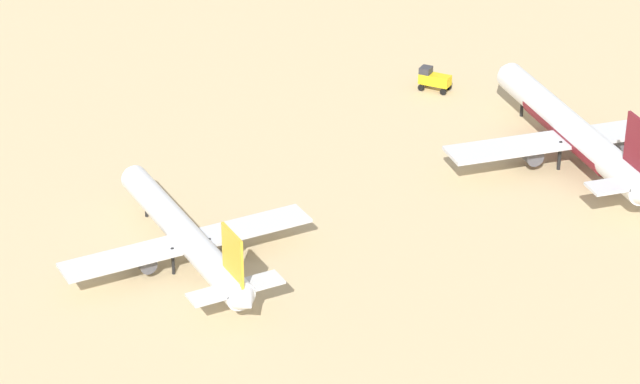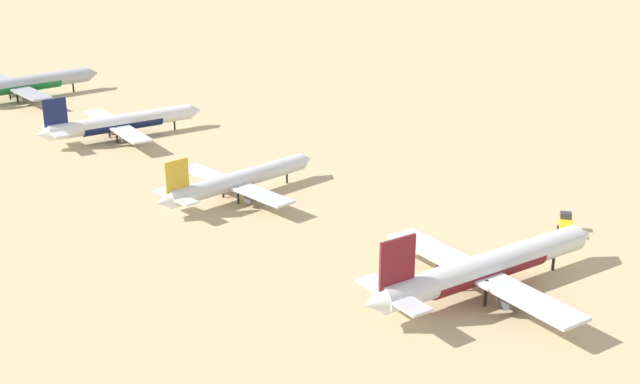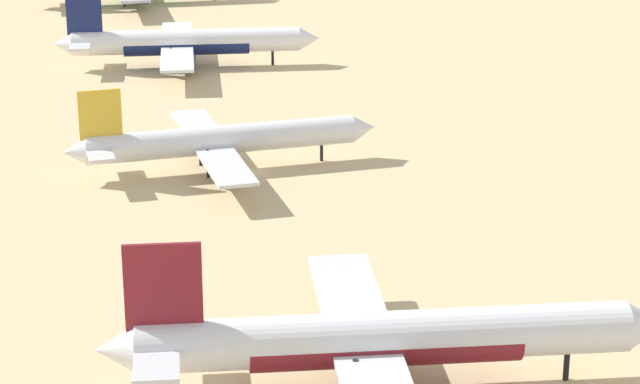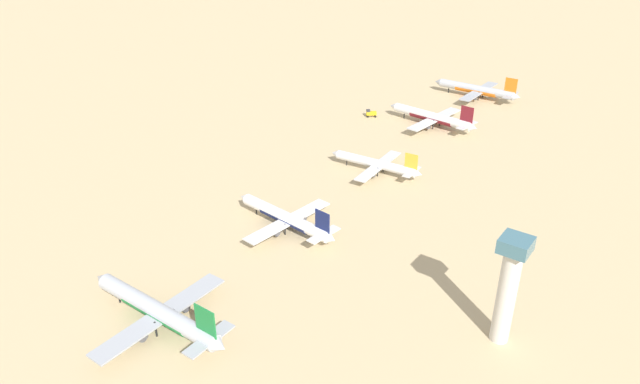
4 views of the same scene
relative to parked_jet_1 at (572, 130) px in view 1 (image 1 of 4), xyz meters
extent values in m
plane|color=tan|center=(-1.53, 60.98, -4.79)|extent=(1800.00, 1800.00, 0.00)
cylinder|color=silver|center=(0.39, -0.04, 0.19)|extent=(42.94, 9.21, 4.51)
cone|color=silver|center=(23.50, -2.62, 0.19)|extent=(4.26, 4.81, 4.42)
cube|color=maroon|center=(-18.23, 2.03, 5.47)|extent=(6.53, 1.14, 8.30)
cube|color=silver|center=(-18.94, 2.11, 0.64)|extent=(5.35, 14.57, 0.43)
cube|color=silver|center=(-1.38, 0.15, -0.60)|extent=(10.37, 40.74, 0.53)
cylinder|color=#4C4C54|center=(0.36, 7.12, -2.23)|extent=(5.25, 3.26, 2.73)
cylinder|color=#4C4C54|center=(-1.22, -7.03, -2.23)|extent=(5.25, 3.26, 2.73)
cylinder|color=black|center=(16.52, -1.84, -2.53)|extent=(0.52, 0.52, 4.53)
cylinder|color=black|center=(-2.21, 3.35, -2.53)|extent=(0.52, 0.52, 4.53)
cylinder|color=black|center=(-2.90, -2.78, -2.53)|extent=(0.52, 0.52, 4.53)
cylinder|color=maroon|center=(0.39, -0.04, -0.15)|extent=(23.84, 7.09, 4.52)
cylinder|color=silver|center=(-4.74, 62.64, -0.64)|extent=(35.78, 6.11, 3.76)
cone|color=silver|center=(14.60, 63.92, -0.64)|extent=(3.40, 3.88, 3.68)
cone|color=silver|center=(-23.89, 61.37, -0.64)|extent=(2.99, 3.56, 3.38)
cube|color=gold|center=(-20.33, 61.60, 3.76)|extent=(5.45, 0.71, 6.92)
cube|color=silver|center=(-20.93, 61.56, -0.26)|extent=(3.94, 12.05, 0.36)
cube|color=silver|center=(-6.22, 62.54, -1.30)|extent=(7.16, 33.88, 0.45)
cylinder|color=#4C4C54|center=(-5.82, 68.51, -2.66)|extent=(4.30, 2.54, 2.27)
cylinder|color=#4C4C54|center=(-5.04, 56.67, -2.66)|extent=(4.30, 2.54, 2.27)
cylinder|color=black|center=(8.76, 63.53, -2.91)|extent=(0.44, 0.44, 3.78)
cylinder|color=black|center=(-7.38, 65.04, -2.91)|extent=(0.44, 0.44, 3.78)
cylinder|color=black|center=(-7.04, 59.91, -2.91)|extent=(0.44, 0.44, 3.78)
cube|color=yellow|center=(31.50, 5.88, -2.84)|extent=(5.48, 5.07, 1.70)
cube|color=#333338|center=(32.81, 6.96, -1.44)|extent=(2.70, 2.74, 1.10)
cylinder|color=black|center=(32.30, 8.02, -4.24)|extent=(1.07, 0.97, 1.10)
cylinder|color=black|center=(33.75, 6.24, -4.24)|extent=(1.07, 0.97, 1.10)
cylinder|color=black|center=(29.24, 5.53, -4.24)|extent=(1.07, 0.97, 1.10)
cylinder|color=black|center=(30.69, 3.74, -4.24)|extent=(1.07, 0.97, 1.10)
camera|label=1|loc=(-149.25, 108.10, 83.77)|focal=74.99mm
camera|label=2|loc=(-98.54, -75.72, 57.82)|focal=46.50mm
camera|label=3|loc=(-26.21, -95.54, 48.56)|focal=71.56mm
camera|label=4|loc=(-111.66, 250.08, 97.81)|focal=32.15mm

